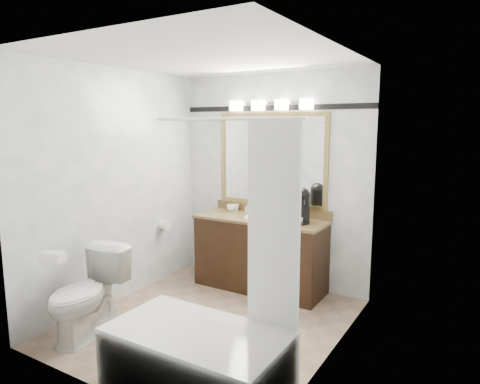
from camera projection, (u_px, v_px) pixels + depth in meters
name	position (u px, v px, depth m)	size (l,w,h in m)	color
room	(209.00, 196.00, 3.99)	(2.42, 2.62, 2.52)	gray
vanity	(260.00, 252.00, 4.97)	(1.53, 0.58, 0.97)	black
mirror	(272.00, 160.00, 5.03)	(1.40, 0.04, 1.10)	#9F8747
vanity_light_bar	(270.00, 105.00, 4.89)	(1.02, 0.14, 0.12)	silver
accent_stripe	(273.00, 108.00, 4.95)	(2.40, 0.01, 0.06)	black
bathtub	(201.00, 352.00, 3.10)	(1.30, 0.75, 1.96)	white
tp_roll	(165.00, 225.00, 5.22)	(0.12, 0.12, 0.11)	white
toilet	(87.00, 294.00, 3.85)	(0.44, 0.78, 0.79)	white
tissue_box	(52.00, 257.00, 3.51)	(0.20, 0.11, 0.08)	white
coffee_maker	(302.00, 205.00, 4.65)	(0.20, 0.25, 0.38)	black
cup_left	(231.00, 208.00, 5.29)	(0.10, 0.10, 0.08)	white
cup_right	(236.00, 207.00, 5.31)	(0.08, 0.08, 0.08)	white
soap_bottle_a	(248.00, 209.00, 5.15)	(0.05, 0.05, 0.11)	white
soap_bottle_b	(269.00, 212.00, 5.01)	(0.06, 0.06, 0.08)	white
soap_bar	(262.00, 214.00, 5.03)	(0.08, 0.05, 0.03)	beige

